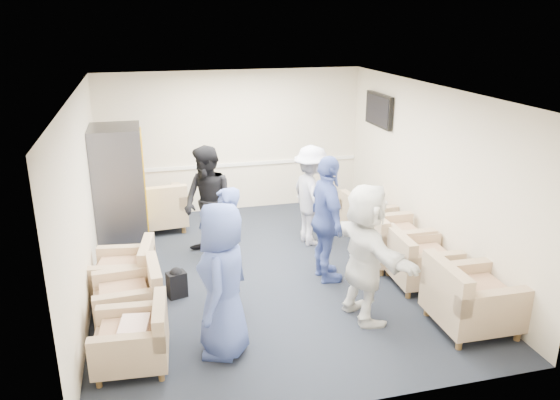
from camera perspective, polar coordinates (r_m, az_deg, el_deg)
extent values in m
plane|color=black|center=(8.20, -1.09, -7.69)|extent=(6.00, 6.00, 0.00)
plane|color=silver|center=(7.40, -1.22, 11.36)|extent=(6.00, 6.00, 0.00)
cube|color=beige|center=(10.54, -4.94, 6.09)|extent=(5.00, 0.02, 2.70)
cube|color=beige|center=(5.03, 6.86, -8.67)|extent=(5.00, 0.02, 2.70)
cube|color=beige|center=(7.55, -19.94, -0.16)|extent=(0.02, 6.00, 2.70)
cube|color=beige|center=(8.59, 15.31, 2.54)|extent=(0.02, 6.00, 2.70)
cube|color=white|center=(10.63, -4.86, 3.70)|extent=(4.98, 0.04, 0.06)
cube|color=black|center=(9.98, 10.29, 9.24)|extent=(0.07, 1.00, 0.58)
cube|color=black|center=(9.96, 10.11, 9.24)|extent=(0.01, 0.92, 0.50)
cube|color=#52515A|center=(10.02, 10.45, 8.40)|extent=(0.04, 0.10, 0.25)
cube|color=tan|center=(6.35, -15.26, -14.55)|extent=(0.84, 0.84, 0.26)
cube|color=#A77B5C|center=(6.25, -15.40, -13.21)|extent=(0.58, 0.55, 0.09)
cube|color=tan|center=(6.16, -12.42, -12.01)|extent=(0.19, 0.79, 0.37)
cube|color=tan|center=(7.13, -15.53, -10.56)|extent=(0.86, 0.86, 0.27)
cube|color=#A77B5C|center=(7.04, -15.66, -9.28)|extent=(0.59, 0.56, 0.10)
cube|color=tan|center=(6.99, -12.99, -7.95)|extent=(0.18, 0.81, 0.38)
cube|color=tan|center=(7.82, -16.01, -7.88)|extent=(0.91, 0.91, 0.26)
cube|color=#A77B5C|center=(7.74, -16.13, -6.70)|extent=(0.62, 0.59, 0.09)
cube|color=tan|center=(7.63, -13.75, -5.72)|extent=(0.25, 0.81, 0.37)
cube|color=tan|center=(7.17, 19.47, -10.42)|extent=(0.96, 0.96, 0.31)
cube|color=#A77B5C|center=(7.07, 19.65, -8.92)|extent=(0.67, 0.62, 0.11)
cube|color=tan|center=(6.80, 16.97, -8.19)|extent=(0.17, 0.95, 0.45)
cube|color=tan|center=(8.05, 14.57, -6.81)|extent=(0.89, 0.89, 0.28)
cube|color=#A77B5C|center=(7.97, 14.68, -5.58)|extent=(0.61, 0.58, 0.10)
cube|color=tan|center=(7.77, 12.41, -4.85)|extent=(0.18, 0.86, 0.40)
cube|color=tan|center=(8.62, 11.86, -4.72)|extent=(0.91, 0.91, 0.30)
cube|color=#A77B5C|center=(8.54, 11.95, -3.48)|extent=(0.63, 0.59, 0.11)
cube|color=tan|center=(8.33, 9.68, -2.73)|extent=(0.15, 0.91, 0.43)
cube|color=tan|center=(9.75, 9.14, -2.03)|extent=(0.83, 0.83, 0.25)
cube|color=#A77B5C|center=(9.69, 9.19, -1.09)|extent=(0.57, 0.54, 0.09)
cube|color=tan|center=(9.50, 7.57, -0.57)|extent=(0.20, 0.76, 0.36)
cube|color=tan|center=(10.02, -12.59, -1.31)|extent=(1.01, 1.01, 0.31)
cube|color=#A77B5C|center=(9.96, -12.68, -0.17)|extent=(0.66, 0.70, 0.11)
cube|color=tan|center=(9.53, -12.46, 0.04)|extent=(0.95, 0.23, 0.44)
cube|color=#52515A|center=(9.26, -16.41, 1.31)|extent=(0.79, 0.94, 1.99)
cube|color=orange|center=(9.22, -13.98, 2.10)|extent=(0.02, 0.80, 1.59)
cube|color=black|center=(9.49, -13.57, -2.71)|extent=(0.02, 0.47, 0.13)
cube|color=black|center=(7.63, -10.73, -8.67)|extent=(0.29, 0.24, 0.36)
sphere|color=black|center=(7.56, -10.81, -7.58)|extent=(0.18, 0.18, 0.18)
cube|color=white|center=(6.22, -14.98, -12.73)|extent=(0.36, 0.44, 0.11)
imported|color=#4559A7|center=(6.08, -6.02, -8.37)|extent=(0.81, 1.01, 1.79)
imported|color=#4559A7|center=(6.95, -5.55, -5.31)|extent=(0.42, 0.62, 1.66)
imported|color=black|center=(8.48, -7.52, -0.38)|extent=(1.03, 1.10, 1.79)
imported|color=silver|center=(8.97, 3.33, 0.45)|extent=(0.76, 1.15, 1.67)
imported|color=#4559A7|center=(7.71, 4.94, -2.06)|extent=(0.46, 1.09, 1.84)
imported|color=white|center=(6.79, 8.94, -5.49)|extent=(0.73, 1.70, 1.78)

